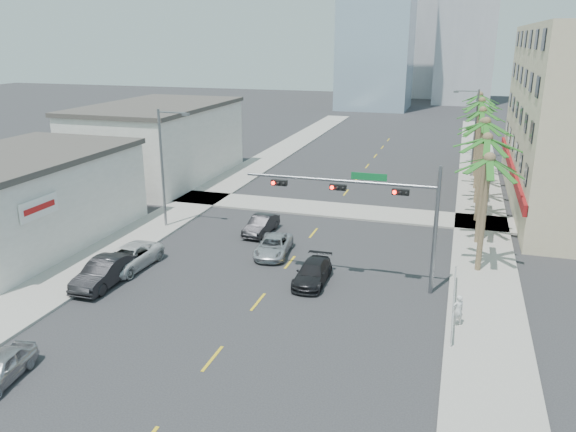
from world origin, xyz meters
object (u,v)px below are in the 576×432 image
(car_parked_near, at_px, (1,368))
(car_parked_mid, at_px, (104,272))
(pedestrian, at_px, (458,310))
(car_parked_far, at_px, (129,258))
(car_lane_center, at_px, (273,246))
(car_lane_left, at_px, (261,225))
(car_lane_right, at_px, (312,273))
(traffic_signal_mast, at_px, (378,203))

(car_parked_near, bearing_deg, car_parked_mid, 91.61)
(pedestrian, bearing_deg, car_parked_mid, -27.87)
(car_parked_far, bearing_deg, car_lane_center, 34.89)
(car_lane_left, distance_m, pedestrian, 17.67)
(car_lane_right, xyz_separation_m, pedestrian, (8.31, -3.12, 0.34))
(traffic_signal_mast, xyz_separation_m, car_parked_far, (-15.18, -1.90, -4.35))
(traffic_signal_mast, xyz_separation_m, pedestrian, (4.73, -3.68, -4.10))
(pedestrian, bearing_deg, car_lane_center, -59.49)
(car_lane_right, bearing_deg, car_parked_mid, -162.05)
(car_parked_mid, bearing_deg, car_lane_left, 62.86)
(car_lane_left, bearing_deg, car_parked_near, -97.14)
(car_parked_mid, bearing_deg, car_lane_center, 43.08)
(car_lane_left, bearing_deg, car_lane_right, -47.45)
(car_lane_left, bearing_deg, pedestrian, -32.54)
(car_parked_far, relative_size, car_lane_center, 1.15)
(car_lane_center, bearing_deg, traffic_signal_mast, -28.98)
(car_parked_near, bearing_deg, car_lane_left, 71.18)
(traffic_signal_mast, distance_m, car_lane_right, 5.73)
(car_lane_left, distance_m, car_lane_center, 4.40)
(car_parked_far, xyz_separation_m, car_lane_left, (5.70, 8.72, -0.04))
(car_lane_right, bearing_deg, car_lane_center, 134.75)
(traffic_signal_mast, distance_m, car_parked_far, 15.91)
(traffic_signal_mast, xyz_separation_m, car_lane_right, (-3.59, -0.56, -4.44))
(car_parked_mid, distance_m, car_parked_far, 2.60)
(car_parked_mid, relative_size, car_lane_right, 1.11)
(car_parked_far, bearing_deg, car_lane_left, 59.86)
(car_parked_near, relative_size, car_lane_right, 0.86)
(car_lane_left, height_order, car_lane_center, car_lane_left)
(pedestrian, bearing_deg, car_lane_left, -66.67)
(car_lane_center, distance_m, car_lane_right, 5.13)
(traffic_signal_mast, relative_size, car_parked_far, 2.18)
(car_parked_mid, bearing_deg, traffic_signal_mast, 16.08)
(car_parked_near, relative_size, car_lane_center, 0.83)
(car_parked_mid, height_order, car_lane_right, car_parked_mid)
(car_parked_near, bearing_deg, car_lane_right, 45.93)
(car_parked_mid, xyz_separation_m, car_lane_center, (7.94, 7.53, -0.17))
(car_parked_far, relative_size, car_lane_left, 1.25)
(traffic_signal_mast, relative_size, car_lane_center, 2.50)
(car_parked_near, bearing_deg, car_parked_far, 89.65)
(traffic_signal_mast, relative_size, pedestrian, 6.86)
(car_parked_far, bearing_deg, car_parked_mid, -86.95)
(car_parked_far, bearing_deg, traffic_signal_mast, 10.16)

